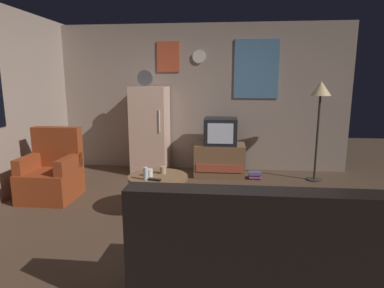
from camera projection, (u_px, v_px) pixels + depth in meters
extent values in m
plane|color=#4C3828|center=(183.00, 224.00, 3.70)|extent=(12.00, 12.00, 0.00)
cube|color=gray|center=(200.00, 98.00, 5.85)|extent=(5.20, 0.10, 2.57)
cube|color=teal|center=(256.00, 69.00, 5.59)|extent=(0.76, 0.02, 1.00)
cube|color=#C64C2D|center=(168.00, 57.00, 5.70)|extent=(0.40, 0.02, 0.52)
cylinder|color=silver|center=(199.00, 57.00, 5.65)|extent=(0.22, 0.03, 0.22)
cube|color=beige|center=(150.00, 130.00, 5.66)|extent=(0.60, 0.60, 1.50)
cylinder|color=silver|center=(159.00, 121.00, 5.30)|extent=(0.02, 0.02, 0.36)
cylinder|color=#4C4C51|center=(145.00, 78.00, 5.41)|extent=(0.26, 0.04, 0.26)
cube|color=brown|center=(220.00, 160.00, 5.54)|extent=(0.84, 0.52, 0.55)
cube|color=#AD4733|center=(219.00, 169.00, 5.29)|extent=(0.76, 0.01, 0.13)
cube|color=black|center=(221.00, 131.00, 5.44)|extent=(0.54, 0.50, 0.44)
cube|color=silver|center=(220.00, 134.00, 5.20)|extent=(0.41, 0.01, 0.33)
cylinder|color=#332D28|center=(314.00, 179.00, 5.32)|extent=(0.24, 0.24, 0.02)
cylinder|color=#332D28|center=(317.00, 138.00, 5.18)|extent=(0.04, 0.04, 1.40)
cone|color=#F2D18C|center=(321.00, 88.00, 5.03)|extent=(0.32, 0.32, 0.22)
cylinder|color=brown|center=(159.00, 211.00, 4.00)|extent=(0.72, 0.72, 0.04)
cylinder|color=brown|center=(158.00, 195.00, 3.96)|extent=(0.24, 0.24, 0.43)
cylinder|color=brown|center=(158.00, 177.00, 3.92)|extent=(0.72, 0.72, 0.04)
cylinder|color=silver|center=(146.00, 174.00, 3.75)|extent=(0.05, 0.05, 0.15)
cylinder|color=silver|center=(150.00, 173.00, 3.89)|extent=(0.08, 0.08, 0.09)
cylinder|color=tan|center=(163.00, 170.00, 4.01)|extent=(0.08, 0.08, 0.09)
cube|color=black|center=(154.00, 180.00, 3.73)|extent=(0.16, 0.08, 0.02)
cube|color=maroon|center=(51.00, 185.00, 4.45)|extent=(0.68, 0.68, 0.40)
cube|color=maroon|center=(57.00, 147.00, 4.61)|extent=(0.68, 0.16, 0.56)
cube|color=maroon|center=(29.00, 163.00, 4.42)|extent=(0.12, 0.60, 0.20)
cube|color=maroon|center=(69.00, 164.00, 4.37)|extent=(0.12, 0.60, 0.20)
cube|color=black|center=(249.00, 267.00, 2.49)|extent=(1.70, 0.80, 0.40)
cube|color=black|center=(255.00, 229.00, 2.11)|extent=(1.70, 0.20, 0.52)
cube|color=slate|center=(255.00, 178.00, 5.39)|extent=(0.17, 0.14, 0.03)
cube|color=#B24E8F|center=(255.00, 177.00, 5.39)|extent=(0.21, 0.18, 0.02)
cube|color=slate|center=(255.00, 175.00, 5.38)|extent=(0.17, 0.13, 0.02)
cube|color=#5E486B|center=(255.00, 174.00, 5.38)|extent=(0.21, 0.17, 0.02)
cube|color=#51487E|center=(255.00, 173.00, 5.37)|extent=(0.22, 0.13, 0.02)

